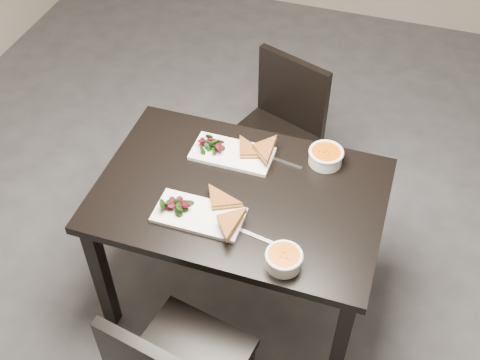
{
  "coord_description": "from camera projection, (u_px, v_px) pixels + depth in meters",
  "views": [
    {
      "loc": [
        0.38,
        -1.95,
        2.58
      ],
      "look_at": [
        -0.15,
        -0.34,
        0.82
      ],
      "focal_mm": 44.69,
      "sensor_mm": 36.0,
      "label": 1
    }
  ],
  "objects": [
    {
      "name": "chair_far",
      "position": [
        279.0,
        126.0,
        3.18
      ],
      "size": [
        0.54,
        0.54,
        0.85
      ],
      "rotation": [
        0.0,
        0.0,
        -0.35
      ],
      "color": "black",
      "rests_on": "ground"
    },
    {
      "name": "plate_far",
      "position": [
        232.0,
        154.0,
        2.64
      ],
      "size": [
        0.36,
        0.18,
        0.02
      ],
      "primitive_type": "cube",
      "color": "white",
      "rests_on": "table"
    },
    {
      "name": "soup_bowl_near",
      "position": [
        284.0,
        259.0,
        2.21
      ],
      "size": [
        0.14,
        0.14,
        0.06
      ],
      "color": "white",
      "rests_on": "table"
    },
    {
      "name": "soup_bowl_far",
      "position": [
        326.0,
        156.0,
        2.59
      ],
      "size": [
        0.15,
        0.15,
        0.07
      ],
      "color": "white",
      "rests_on": "table"
    },
    {
      "name": "sandwich_near",
      "position": [
        215.0,
        210.0,
        2.36
      ],
      "size": [
        0.22,
        0.2,
        0.06
      ],
      "primitive_type": null,
      "rotation": [
        0.0,
        0.0,
        0.45
      ],
      "color": "#AE6124",
      "rests_on": "plate_near"
    },
    {
      "name": "ground",
      "position": [
        286.0,
        247.0,
        3.23
      ],
      "size": [
        5.0,
        5.0,
        0.0
      ],
      "primitive_type": "plane",
      "color": "#47474C",
      "rests_on": "ground"
    },
    {
      "name": "sandwich_far",
      "position": [
        245.0,
        153.0,
        2.59
      ],
      "size": [
        0.21,
        0.18,
        0.06
      ],
      "primitive_type": null,
      "rotation": [
        0.0,
        0.0,
        0.32
      ],
      "color": "#AE6124",
      "rests_on": "plate_far"
    },
    {
      "name": "salad_near",
      "position": [
        175.0,
        204.0,
        2.39
      ],
      "size": [
        0.11,
        0.1,
        0.05
      ],
      "primitive_type": null,
      "color": "black",
      "rests_on": "plate_near"
    },
    {
      "name": "table",
      "position": [
        240.0,
        207.0,
        2.56
      ],
      "size": [
        1.2,
        0.8,
        0.75
      ],
      "color": "black",
      "rests_on": "ground"
    },
    {
      "name": "salad_far",
      "position": [
        211.0,
        143.0,
        2.64
      ],
      "size": [
        0.11,
        0.1,
        0.05
      ],
      "primitive_type": null,
      "color": "black",
      "rests_on": "plate_far"
    },
    {
      "name": "cutlery_near",
      "position": [
        256.0,
        236.0,
        2.32
      ],
      "size": [
        0.18,
        0.05,
        0.0
      ],
      "primitive_type": "cube",
      "rotation": [
        0.0,
        0.0,
        -0.18
      ],
      "color": "silver",
      "rests_on": "table"
    },
    {
      "name": "cutlery_far",
      "position": [
        283.0,
        162.0,
        2.61
      ],
      "size": [
        0.18,
        0.04,
        0.0
      ],
      "primitive_type": "cube",
      "rotation": [
        0.0,
        0.0,
        -0.16
      ],
      "color": "silver",
      "rests_on": "table"
    },
    {
      "name": "plate_near",
      "position": [
        199.0,
        215.0,
        2.39
      ],
      "size": [
        0.36,
        0.18,
        0.02
      ],
      "primitive_type": "cube",
      "color": "white",
      "rests_on": "table"
    }
  ]
}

